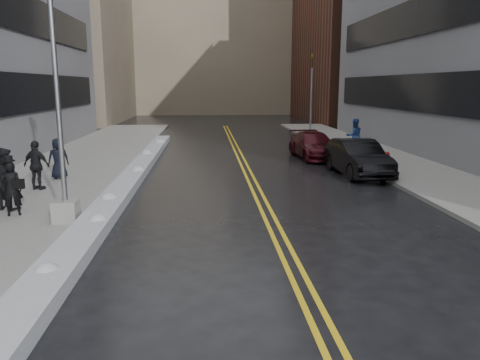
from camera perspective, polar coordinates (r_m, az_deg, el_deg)
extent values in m
plane|color=black|center=(11.63, -7.14, -8.16)|extent=(160.00, 160.00, 0.00)
cube|color=gray|center=(22.23, -20.78, 0.83)|extent=(5.50, 50.00, 0.15)
cube|color=gray|center=(23.25, 19.67, 1.34)|extent=(4.00, 50.00, 0.15)
cube|color=gold|center=(21.37, 0.52, 0.98)|extent=(0.12, 50.00, 0.01)
cube|color=gold|center=(21.40, 1.32, 0.99)|extent=(0.12, 50.00, 0.01)
cube|color=silver|center=(19.55, -13.16, 0.19)|extent=(0.90, 30.00, 0.34)
cube|color=gray|center=(57.50, -21.25, 15.81)|extent=(14.00, 22.00, 18.00)
cube|color=gray|center=(71.31, -3.16, 17.16)|extent=(36.00, 16.00, 22.00)
cube|color=gray|center=(13.96, -20.44, -3.54)|extent=(0.65, 0.65, 0.60)
cylinder|color=gray|center=(13.54, -21.58, 12.21)|extent=(0.14, 0.14, 7.00)
cylinder|color=maroon|center=(22.81, 17.43, 2.26)|extent=(0.24, 0.24, 0.60)
sphere|color=maroon|center=(22.77, 17.47, 3.00)|extent=(0.26, 0.26, 0.26)
cylinder|color=maroon|center=(22.80, 17.43, 2.38)|extent=(0.25, 0.10, 0.10)
cylinder|color=gray|center=(35.84, 8.65, 9.35)|extent=(0.14, 0.14, 5.00)
imported|color=#594C0C|center=(35.86, 8.80, 14.14)|extent=(0.16, 0.20, 1.00)
imported|color=black|center=(15.09, -26.09, -0.95)|extent=(0.68, 0.55, 1.60)
imported|color=black|center=(15.91, -26.68, 0.14)|extent=(1.16, 1.07, 1.90)
imported|color=black|center=(20.37, -21.27, 2.46)|extent=(0.95, 0.79, 1.65)
imported|color=black|center=(18.47, -23.54, 1.65)|extent=(1.14, 0.76, 1.79)
imported|color=navy|center=(27.02, 13.75, 5.24)|extent=(1.00, 0.81, 1.93)
imported|color=black|center=(21.14, 14.11, 2.66)|extent=(1.91, 4.84, 1.57)
imported|color=#3C0910|center=(25.79, 9.00, 4.20)|extent=(2.27, 4.91, 1.39)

